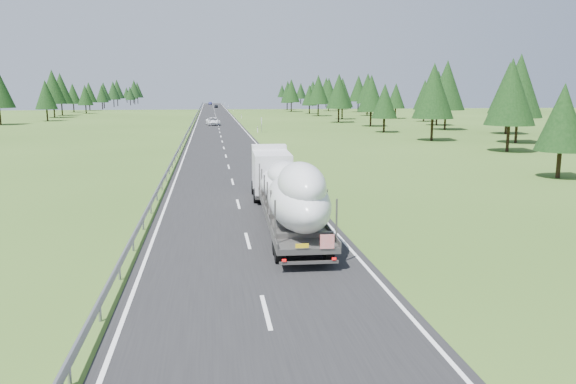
{
  "coord_description": "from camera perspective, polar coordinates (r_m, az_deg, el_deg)",
  "views": [
    {
      "loc": [
        -1.69,
        -17.49,
        7.25
      ],
      "look_at": [
        2.34,
        11.5,
        1.92
      ],
      "focal_mm": 35.0,
      "sensor_mm": 36.0,
      "label": 1
    }
  ],
  "objects": [
    {
      "name": "guardrail",
      "position": [
        117.68,
        -9.72,
        6.93
      ],
      "size": [
        0.1,
        400.0,
        0.76
      ],
      "color": "slate",
      "rests_on": "ground"
    },
    {
      "name": "tree_line_right",
      "position": [
        157.14,
        8.03,
        10.17
      ],
      "size": [
        28.64,
        354.9,
        12.65
      ],
      "color": "black",
      "rests_on": "ground"
    },
    {
      "name": "highway_sign",
      "position": [
        98.05,
        -2.71,
        7.12
      ],
      "size": [
        0.08,
        0.9,
        2.6
      ],
      "color": "slate",
      "rests_on": "ground"
    },
    {
      "name": "distant_car_dark",
      "position": [
        237.8,
        -7.31,
        8.64
      ],
      "size": [
        1.53,
        3.8,
        1.29
      ],
      "primitive_type": "imported",
      "rotation": [
        0.0,
        0.0,
        0.0
      ],
      "color": "black",
      "rests_on": "ground"
    },
    {
      "name": "road_surface",
      "position": [
        117.73,
        -7.12,
        6.71
      ],
      "size": [
        10.0,
        400.0,
        0.02
      ],
      "primitive_type": "cube",
      "color": "black",
      "rests_on": "ground"
    },
    {
      "name": "distant_car_blue",
      "position": [
        288.5,
        -7.9,
        8.92
      ],
      "size": [
        1.92,
        4.39,
        1.4
      ],
      "primitive_type": "imported",
      "rotation": [
        0.0,
        0.0,
        -0.1
      ],
      "color": "#1B1D4D",
      "rests_on": "ground"
    },
    {
      "name": "tree_line_left",
      "position": [
        167.52,
        -22.6,
        9.45
      ],
      "size": [
        15.27,
        354.63,
        12.63
      ],
      "color": "black",
      "rests_on": "ground"
    },
    {
      "name": "ground",
      "position": [
        19.01,
        -2.26,
        -12.11
      ],
      "size": [
        400.0,
        400.0,
        0.0
      ],
      "primitive_type": "plane",
      "color": "#35541C",
      "rests_on": "ground"
    },
    {
      "name": "distant_van",
      "position": [
        119.62,
        -7.62,
        7.13
      ],
      "size": [
        3.17,
        5.9,
        1.57
      ],
      "primitive_type": "imported",
      "rotation": [
        0.0,
        0.0,
        0.1
      ],
      "color": "white",
      "rests_on": "ground"
    },
    {
      "name": "marker_posts",
      "position": [
        172.82,
        -5.24,
        8.05
      ],
      "size": [
        0.13,
        350.08,
        1.0
      ],
      "color": "silver",
      "rests_on": "ground"
    },
    {
      "name": "boat_truck",
      "position": [
        30.1,
        -0.1,
        0.52
      ],
      "size": [
        3.05,
        18.79,
        4.14
      ],
      "color": "silver",
      "rests_on": "ground"
    }
  ]
}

